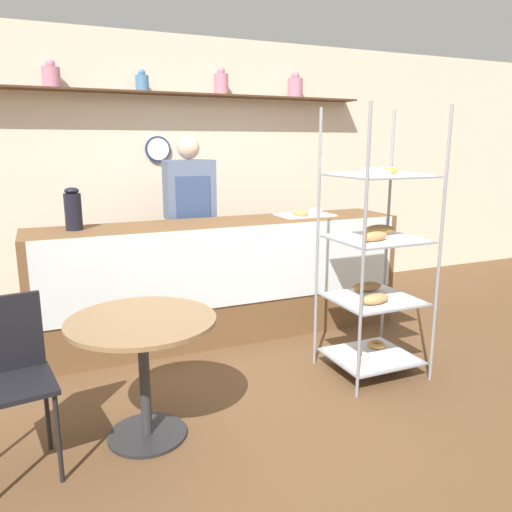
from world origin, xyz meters
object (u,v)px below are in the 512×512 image
person_worker (190,222)px  pastry_rack (375,264)px  coffee_carafe (73,209)px  cafe_chair (9,366)px  cafe_table (143,348)px  donut_tray_counter (306,214)px

person_worker → pastry_rack: bearing=-61.9°
coffee_carafe → cafe_chair: bearing=-107.4°
pastry_rack → cafe_chair: bearing=-175.2°
pastry_rack → cafe_chair: size_ratio=2.09×
cafe_table → cafe_chair: bearing=-179.1°
pastry_rack → cafe_table: bearing=-173.6°
cafe_chair → coffee_carafe: bearing=64.5°
cafe_table → cafe_chair: 0.66m
pastry_rack → donut_tray_counter: size_ratio=3.81×
pastry_rack → cafe_chair: (-2.34, -0.20, -0.26)m
donut_tray_counter → coffee_carafe: bearing=-180.0°
person_worker → cafe_chair: size_ratio=1.90×
coffee_carafe → donut_tray_counter: (2.00, 0.00, -0.14)m
cafe_table → donut_tray_counter: 2.29m
cafe_chair → donut_tray_counter: donut_tray_counter is taller
cafe_table → person_worker: bearing=66.1°
person_worker → cafe_table: person_worker is taller
cafe_chair → coffee_carafe: size_ratio=2.80×
person_worker → cafe_table: 2.03m
pastry_rack → person_worker: 1.86m
person_worker → coffee_carafe: person_worker is taller
pastry_rack → coffee_carafe: pastry_rack is taller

